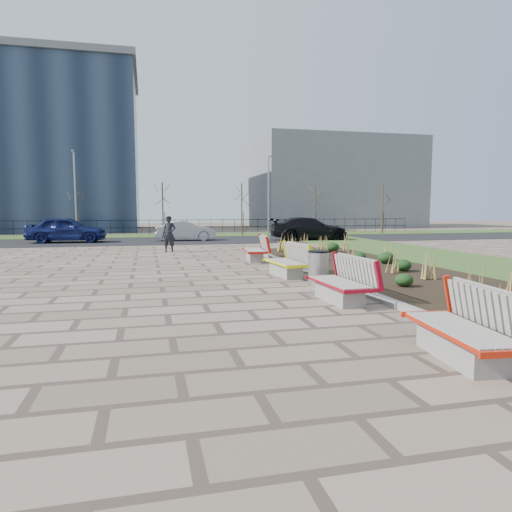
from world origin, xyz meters
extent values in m
plane|color=#866E5C|center=(0.00, 0.00, 0.00)|extent=(120.00, 120.00, 0.00)
cube|color=black|center=(6.25, 5.00, 0.05)|extent=(4.50, 18.00, 0.10)
cube|color=gray|center=(3.92, 5.00, 0.07)|extent=(0.16, 18.00, 0.15)
cube|color=#33511E|center=(11.00, 5.00, 0.02)|extent=(5.00, 38.00, 0.04)
cube|color=#33511E|center=(0.00, 28.00, 0.02)|extent=(80.00, 5.00, 0.04)
cube|color=black|center=(0.00, 22.00, 0.01)|extent=(80.00, 7.00, 0.02)
cylinder|color=#B2B2B7|center=(3.29, 3.25, 0.48)|extent=(0.55, 0.55, 0.95)
imported|color=black|center=(-0.14, 14.26, 0.88)|extent=(0.71, 0.54, 1.77)
imported|color=#12194E|center=(-6.00, 21.89, 0.82)|extent=(4.77, 2.15, 1.59)
imported|color=#97989E|center=(1.29, 21.96, 0.66)|extent=(3.93, 1.47, 1.28)
imported|color=black|center=(9.33, 20.50, 0.77)|extent=(5.33, 2.50, 1.50)
cube|color=slate|center=(20.00, 42.00, 5.00)|extent=(18.00, 12.00, 10.00)
camera|label=1|loc=(-1.19, -8.22, 2.10)|focal=32.00mm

